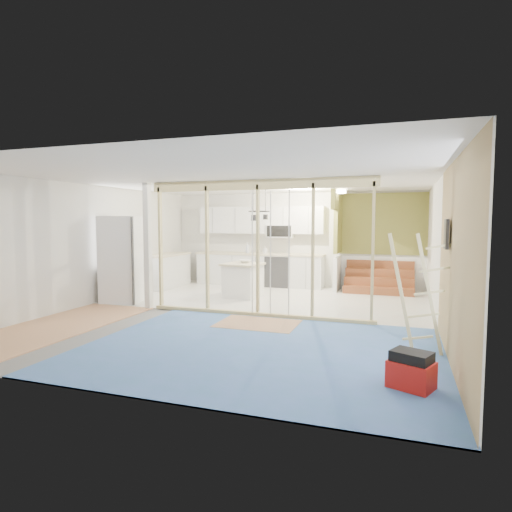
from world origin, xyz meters
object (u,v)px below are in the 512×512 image
(toolbox, at_px, (411,371))
(ladder, at_px, (419,293))
(island, at_px, (243,281))
(fridge, at_px, (124,259))

(toolbox, relative_size, ladder, 0.33)
(ladder, bearing_deg, toolbox, -89.27)
(island, bearing_deg, ladder, -35.42)
(toolbox, bearing_deg, island, 152.35)
(fridge, distance_m, island, 2.77)
(ladder, bearing_deg, island, 144.33)
(toolbox, bearing_deg, fridge, 175.39)
(island, bearing_deg, fridge, -144.36)
(island, distance_m, ladder, 5.03)
(fridge, relative_size, toolbox, 3.56)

